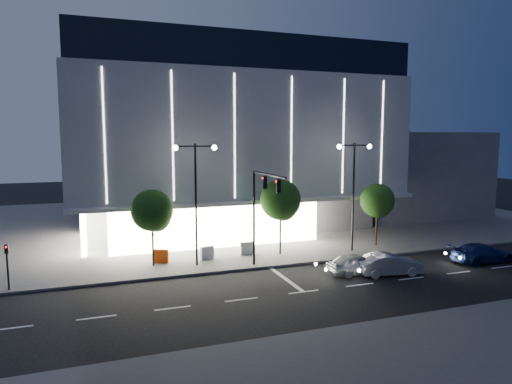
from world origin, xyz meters
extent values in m
plane|color=black|center=(0.00, 0.00, 0.00)|extent=(160.00, 160.00, 0.00)
cube|color=#474747|center=(5.00, 24.00, 0.07)|extent=(70.00, 40.00, 0.15)
cube|color=#474747|center=(5.00, -12.00, 0.07)|extent=(70.00, 10.00, 0.15)
cube|color=#4C4C51|center=(3.00, 24.00, 2.00)|extent=(28.00, 21.00, 4.00)
cube|color=gray|center=(3.00, 22.00, 9.50)|extent=(30.00, 25.00, 11.00)
cube|color=black|center=(3.00, 22.00, 16.50)|extent=(29.40, 24.50, 3.00)
cube|color=white|center=(0.00, 10.70, 2.00)|extent=(18.00, 0.40, 3.60)
cube|color=white|center=(-10.80, 16.00, 2.00)|extent=(0.40, 10.00, 3.60)
cube|color=gray|center=(3.00, 9.70, 4.10)|extent=(30.00, 2.00, 0.30)
cube|color=white|center=(3.00, 9.48, 9.50)|extent=(24.00, 0.06, 10.00)
cube|color=#4C4C51|center=(26.00, 24.00, 5.00)|extent=(16.00, 20.00, 10.00)
cylinder|color=black|center=(1.00, 4.80, 3.50)|extent=(0.18, 0.18, 7.00)
cylinder|color=black|center=(1.00, 1.90, 7.00)|extent=(0.14, 5.80, 0.14)
cube|color=black|center=(1.00, 2.60, 6.40)|extent=(0.28, 0.18, 0.85)
cube|color=black|center=(1.00, 0.20, 6.40)|extent=(0.28, 0.18, 0.85)
sphere|color=#FF0C0C|center=(0.88, 2.60, 6.70)|extent=(0.14, 0.14, 0.14)
cylinder|color=black|center=(-3.00, 6.00, 4.50)|extent=(0.16, 0.16, 9.00)
cylinder|color=black|center=(-3.70, 6.00, 8.80)|extent=(1.40, 0.10, 0.10)
cylinder|color=black|center=(-2.30, 6.00, 8.80)|extent=(1.40, 0.10, 0.10)
sphere|color=white|center=(-4.40, 6.00, 8.70)|extent=(0.36, 0.36, 0.36)
sphere|color=white|center=(-1.60, 6.00, 8.70)|extent=(0.36, 0.36, 0.36)
cylinder|color=black|center=(10.00, 6.00, 4.50)|extent=(0.16, 0.16, 9.00)
cylinder|color=black|center=(9.30, 6.00, 8.80)|extent=(1.40, 0.10, 0.10)
cylinder|color=black|center=(10.70, 6.00, 8.80)|extent=(1.40, 0.10, 0.10)
sphere|color=white|center=(8.60, 6.00, 8.70)|extent=(0.36, 0.36, 0.36)
sphere|color=white|center=(11.40, 6.00, 8.70)|extent=(0.36, 0.36, 0.36)
cylinder|color=black|center=(-15.00, 4.50, 1.50)|extent=(0.12, 0.12, 3.00)
cube|color=black|center=(-15.00, 4.50, 2.70)|extent=(0.22, 0.16, 0.55)
sphere|color=#FF0C0C|center=(-15.00, 4.39, 2.85)|extent=(0.10, 0.10, 0.10)
cylinder|color=black|center=(-6.00, 7.00, 1.89)|extent=(0.16, 0.16, 3.78)
sphere|color=black|center=(-6.00, 7.00, 4.21)|extent=(3.02, 3.02, 3.02)
sphere|color=black|center=(-5.70, 7.20, 3.67)|extent=(2.16, 2.16, 2.16)
sphere|color=black|center=(-6.25, 6.85, 3.89)|extent=(1.94, 1.94, 1.94)
cylinder|color=black|center=(4.00, 7.00, 2.03)|extent=(0.16, 0.16, 4.06)
sphere|color=black|center=(4.00, 7.00, 4.52)|extent=(3.25, 3.25, 3.25)
sphere|color=black|center=(4.30, 7.20, 3.94)|extent=(2.32, 2.32, 2.32)
sphere|color=black|center=(3.75, 6.85, 4.18)|extent=(2.09, 2.09, 2.09)
cylinder|color=black|center=(13.00, 7.00, 1.82)|extent=(0.16, 0.16, 3.64)
sphere|color=black|center=(13.00, 7.00, 4.06)|extent=(2.91, 2.91, 2.91)
sphere|color=black|center=(13.30, 7.20, 3.54)|extent=(2.08, 2.08, 2.08)
sphere|color=black|center=(12.75, 6.85, 3.74)|extent=(1.87, 1.87, 1.87)
imported|color=#A0A3A7|center=(7.07, 0.62, 0.73)|extent=(4.32, 1.83, 1.46)
imported|color=silver|center=(9.08, -0.32, 0.76)|extent=(4.76, 2.20, 1.51)
imported|color=navy|center=(17.59, 0.00, 0.72)|extent=(5.02, 2.13, 1.44)
cube|color=#FF510E|center=(-5.35, 7.55, 0.65)|extent=(1.10, 0.69, 1.00)
cube|color=silver|center=(-1.92, 7.34, 0.65)|extent=(1.12, 0.57, 1.00)
cube|color=#B9B9B9|center=(1.45, 7.73, 0.65)|extent=(1.11, 0.29, 1.00)
camera|label=1|loc=(-9.81, -25.98, 9.39)|focal=32.00mm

